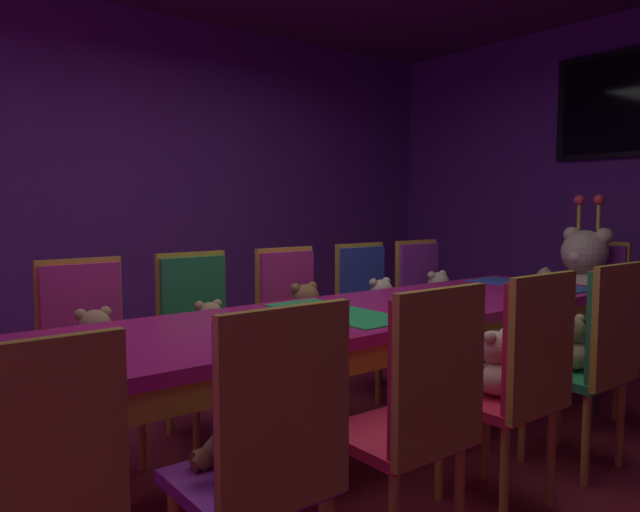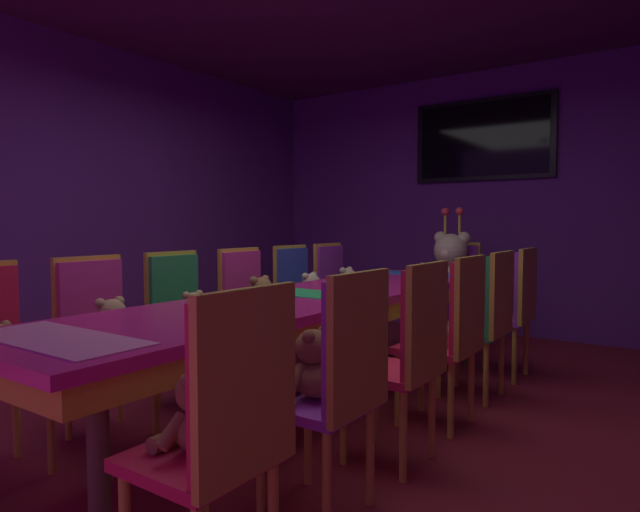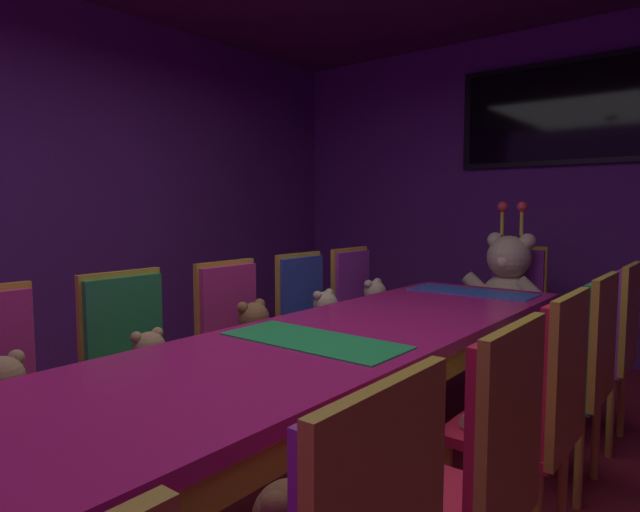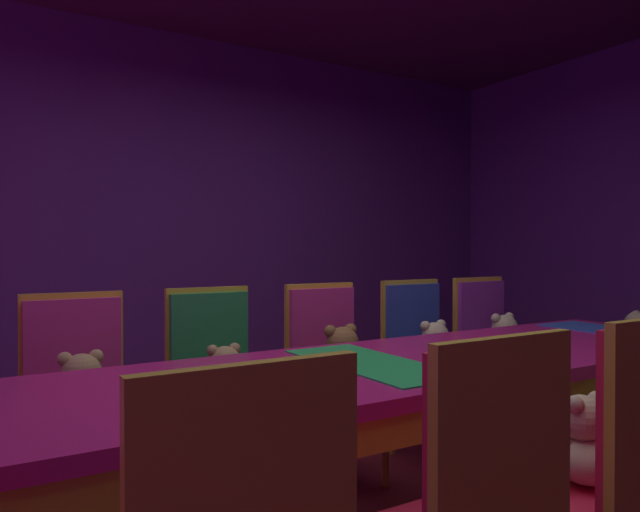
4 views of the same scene
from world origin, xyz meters
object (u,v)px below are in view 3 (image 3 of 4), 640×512
at_px(teddy_right_3, 503,397).
at_px(king_teddy_bear, 508,282).
at_px(teddy_left_3, 255,337).
at_px(chair_right_2, 481,465).
at_px(teddy_right_4, 549,361).
at_px(throne_chair, 515,298).
at_px(chair_left_5, 358,302).
at_px(chair_right_3, 544,400).
at_px(chair_right_4, 583,361).
at_px(teddy_right_5, 582,334).
at_px(teddy_left_2, 151,366).
at_px(wall_tv, 549,114).
at_px(chair_left_3, 236,333).
at_px(teddy_left_1, 3,404).
at_px(teddy_left_4, 326,319).
at_px(banquet_table, 314,361).
at_px(chair_left_2, 132,357).
at_px(teddy_left_5, 375,305).
at_px(chair_left_4, 308,315).
at_px(chair_right_5, 612,336).

distance_m(teddy_right_3, king_teddy_bear, 2.07).
height_order(teddy_left_3, chair_right_2, chair_right_2).
height_order(teddy_right_4, throne_chair, throne_chair).
height_order(chair_left_5, chair_right_3, same).
height_order(chair_right_2, teddy_right_3, chair_right_2).
distance_m(teddy_left_3, chair_right_4, 1.57).
bearing_deg(teddy_right_5, teddy_left_2, 53.42).
distance_m(teddy_left_2, teddy_right_5, 2.26).
bearing_deg(teddy_left_2, wall_tv, 78.78).
relative_size(chair_left_3, king_teddy_bear, 1.15).
height_order(teddy_left_1, teddy_left_4, same).
xyz_separation_m(teddy_left_1, teddy_left_4, (-0.01, 1.85, -0.00)).
height_order(throne_chair, wall_tv, wall_tv).
height_order(chair_right_2, chair_right_3, same).
relative_size(banquet_table, teddy_right_5, 12.06).
bearing_deg(chair_left_2, teddy_right_4, 39.19).
height_order(teddy_left_1, chair_right_3, chair_right_3).
xyz_separation_m(teddy_left_5, teddy_right_4, (1.33, -0.60, -0.02)).
bearing_deg(chair_right_2, teddy_left_4, -40.03).
bearing_deg(teddy_right_5, chair_left_5, 0.37).
distance_m(chair_right_2, chair_right_3, 0.60).
xyz_separation_m(chair_right_2, teddy_right_3, (-0.16, 0.60, -0.02)).
bearing_deg(king_teddy_bear, teddy_left_1, -11.79).
relative_size(chair_left_4, teddy_left_4, 3.01).
xyz_separation_m(banquet_table, chair_right_2, (0.83, -0.31, -0.06)).
distance_m(chair_right_3, king_teddy_bear, 2.12).
bearing_deg(teddy_left_1, teddy_left_4, 90.18).
distance_m(banquet_table, chair_right_5, 1.72).
distance_m(teddy_left_1, chair_left_2, 0.63).
distance_m(chair_right_5, king_teddy_bear, 1.10).
xyz_separation_m(chair_right_4, teddy_right_5, (-0.13, 0.61, -0.01)).
relative_size(teddy_left_3, teddy_right_3, 1.19).
relative_size(chair_left_4, teddy_right_4, 3.51).
bearing_deg(chair_left_5, teddy_left_1, -86.38).
bearing_deg(teddy_left_4, chair_left_2, -97.20).
relative_size(teddy_left_3, chair_left_5, 0.36).
xyz_separation_m(banquet_table, teddy_left_2, (-0.68, -0.30, -0.08)).
bearing_deg(chair_right_2, throne_chair, -73.13).
distance_m(chair_right_5, teddy_right_5, 0.14).
bearing_deg(teddy_right_4, chair_right_2, 97.65).
xyz_separation_m(teddy_left_4, chair_left_5, (-0.15, 0.56, 0.01)).
distance_m(chair_left_2, chair_left_4, 1.24).
bearing_deg(banquet_table, teddy_left_2, -155.80).
xyz_separation_m(teddy_left_3, chair_right_3, (1.46, -0.02, -0.00)).
bearing_deg(teddy_left_2, chair_left_4, 96.08).
xyz_separation_m(teddy_right_3, king_teddy_bear, (-0.67, 1.95, 0.16)).
height_order(chair_right_2, king_teddy_bear, king_teddy_bear).
bearing_deg(chair_right_2, teddy_right_5, -85.11).
height_order(chair_left_2, chair_left_5, same).
height_order(chair_right_3, throne_chair, same).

